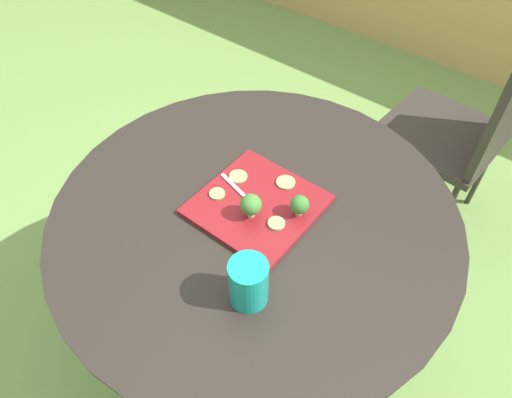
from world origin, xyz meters
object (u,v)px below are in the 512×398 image
Objects in this scene: drinking_glass at (249,284)px; fork at (242,194)px; patio_chair at (469,125)px; salad_plate at (257,205)px.

fork is at bearing 132.33° from drinking_glass.
salad_plate is (-0.27, -0.96, 0.21)m from patio_chair.
patio_chair is at bearing 84.32° from drinking_glass.
drinking_glass is at bearing -47.67° from fork.
patio_chair is 1.04m from fork.
patio_chair reaches higher than drinking_glass.
drinking_glass reaches higher than fork.
fork is (-0.32, -0.96, 0.22)m from patio_chair.
salad_plate is at bearing 124.23° from drinking_glass.
patio_chair reaches higher than salad_plate.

